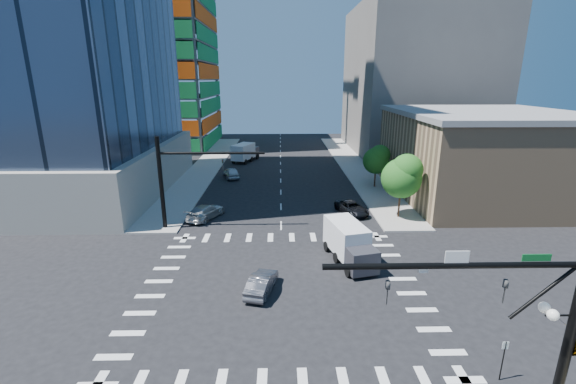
{
  "coord_description": "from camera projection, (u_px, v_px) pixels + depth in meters",
  "views": [
    {
      "loc": [
        -0.04,
        -24.36,
        14.24
      ],
      "look_at": [
        0.62,
        8.0,
        4.72
      ],
      "focal_mm": 24.0,
      "sensor_mm": 36.0,
      "label": 1
    }
  ],
  "objects": [
    {
      "name": "car_sb_mid",
      "position": [
        231.0,
        173.0,
        57.46
      ],
      "size": [
        3.16,
        5.02,
        1.59
      ],
      "primitive_type": "imported",
      "rotation": [
        0.0,
        0.0,
        3.44
      ],
      "color": "silver",
      "rests_on": "ground"
    },
    {
      "name": "car_sb_cross",
      "position": [
        262.0,
        283.0,
        26.65
      ],
      "size": [
        2.35,
        4.28,
        1.34
      ],
      "primitive_type": "imported",
      "rotation": [
        0.0,
        0.0,
        2.9
      ],
      "color": "#58575D",
      "rests_on": "ground"
    },
    {
      "name": "sidewalk_ne",
      "position": [
        353.0,
        165.0,
        65.97
      ],
      "size": [
        5.0,
        60.0,
        0.15
      ],
      "primitive_type": "cube",
      "color": "gray",
      "rests_on": "ground"
    },
    {
      "name": "road_markings",
      "position": [
        282.0,
        287.0,
        27.38
      ],
      "size": [
        20.0,
        20.0,
        0.01
      ],
      "primitive_type": "cube",
      "color": "silver",
      "rests_on": "ground"
    },
    {
      "name": "box_truck_far",
      "position": [
        246.0,
        153.0,
        69.14
      ],
      "size": [
        4.68,
        6.68,
        3.23
      ],
      "rotation": [
        0.0,
        0.0,
        2.77
      ],
      "color": "black",
      "rests_on": "ground"
    },
    {
      "name": "tree_north",
      "position": [
        377.0,
        159.0,
        51.36
      ],
      "size": [
        3.54,
        3.52,
        5.78
      ],
      "color": "#382316",
      "rests_on": "sidewalk_ne"
    },
    {
      "name": "tree_south",
      "position": [
        403.0,
        176.0,
        39.64
      ],
      "size": [
        4.16,
        4.16,
        6.82
      ],
      "color": "#382316",
      "rests_on": "sidewalk_ne"
    },
    {
      "name": "box_truck_near",
      "position": [
        350.0,
        247.0,
        30.77
      ],
      "size": [
        3.75,
        6.2,
        3.03
      ],
      "rotation": [
        0.0,
        0.0,
        0.24
      ],
      "color": "black",
      "rests_on": "ground"
    },
    {
      "name": "no_parking_sign",
      "position": [
        504.0,
        356.0,
        18.57
      ],
      "size": [
        0.3,
        0.06,
        2.2
      ],
      "color": "black",
      "rests_on": "ground"
    },
    {
      "name": "commercial_building",
      "position": [
        483.0,
        154.0,
        47.48
      ],
      "size": [
        20.5,
        22.5,
        10.6
      ],
      "color": "tan",
      "rests_on": "ground"
    },
    {
      "name": "signal_mast_se",
      "position": [
        551.0,
        323.0,
        15.15
      ],
      "size": [
        10.51,
        2.48,
        9.0
      ],
      "color": "black",
      "rests_on": "sidewalk_se"
    },
    {
      "name": "bg_building_ne",
      "position": [
        415.0,
        80.0,
        76.72
      ],
      "size": [
        24.0,
        30.0,
        28.0
      ],
      "primitive_type": "cube",
      "color": "#635D59",
      "rests_on": "ground"
    },
    {
      "name": "sidewalk_nw",
      "position": [
        207.0,
        166.0,
        65.49
      ],
      "size": [
        5.0,
        60.0,
        0.15
      ],
      "primitive_type": "cube",
      "color": "gray",
      "rests_on": "ground"
    },
    {
      "name": "car_nb_far",
      "position": [
        352.0,
        208.0,
        42.17
      ],
      "size": [
        3.66,
        5.27,
        1.34
      ],
      "primitive_type": "imported",
      "rotation": [
        0.0,
        0.0,
        0.33
      ],
      "color": "black",
      "rests_on": "ground"
    },
    {
      "name": "ground",
      "position": [
        282.0,
        287.0,
        27.39
      ],
      "size": [
        160.0,
        160.0,
        0.0
      ],
      "primitive_type": "plane",
      "color": "black",
      "rests_on": "ground"
    },
    {
      "name": "construction_building",
      "position": [
        147.0,
        27.0,
        79.31
      ],
      "size": [
        25.16,
        34.5,
        70.6
      ],
      "color": "gray",
      "rests_on": "ground"
    },
    {
      "name": "signal_mast_nw",
      "position": [
        176.0,
        175.0,
        36.67
      ],
      "size": [
        10.2,
        0.4,
        9.0
      ],
      "color": "black",
      "rests_on": "sidewalk_nw"
    },
    {
      "name": "car_sb_near",
      "position": [
        206.0,
        212.0,
        40.75
      ],
      "size": [
        4.02,
        5.54,
        1.49
      ],
      "primitive_type": "imported",
      "rotation": [
        0.0,
        0.0,
        2.72
      ],
      "color": "beige",
      "rests_on": "ground"
    }
  ]
}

